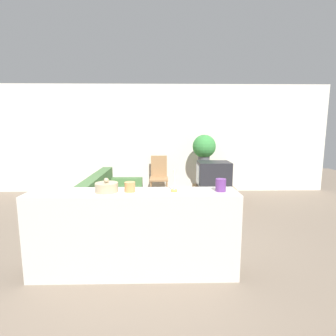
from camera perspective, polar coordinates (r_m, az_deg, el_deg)
name	(u,v)px	position (r m, az deg, el deg)	size (l,w,h in m)	color
ground_plane	(139,253)	(3.67, -6.44, -18.00)	(14.00, 14.00, 0.00)	#756656
wall_back	(150,139)	(6.70, -3.98, 6.30)	(9.00, 0.06, 2.70)	beige
couch	(113,204)	(4.82, -11.94, -7.72)	(0.83, 1.95, 0.82)	#476B3D
tv_stand	(213,196)	(5.63, 9.80, -6.08)	(0.83, 0.57, 0.42)	#9E754C
television	(213,174)	(5.52, 9.86, -1.33)	(0.67, 0.54, 0.52)	#232328
wooden_chair	(159,174)	(6.42, -1.99, -1.39)	(0.44, 0.44, 0.96)	#9E754C
plant_stand	(203,179)	(6.40, 7.73, -2.29)	(0.12, 0.12, 0.84)	#9E754C
potted_plant	(204,147)	(6.29, 7.88, 4.55)	(0.55, 0.55, 0.64)	#4C4C51
foreground_counter	(134,233)	(3.05, -7.40, -13.88)	(2.30, 0.44, 0.96)	beige
decorative_bowl	(107,187)	(2.94, -13.22, -4.07)	(0.25, 0.25, 0.15)	tan
candle_jar	(130,187)	(2.89, -8.29, -4.09)	(0.12, 0.12, 0.11)	#C6844C
candlestick	(174,184)	(2.87, 1.34, -3.59)	(0.07, 0.07, 0.24)	#B7933D
coffee_tin	(221,185)	(2.94, 11.40, -3.66)	(0.11, 0.11, 0.14)	#66337F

